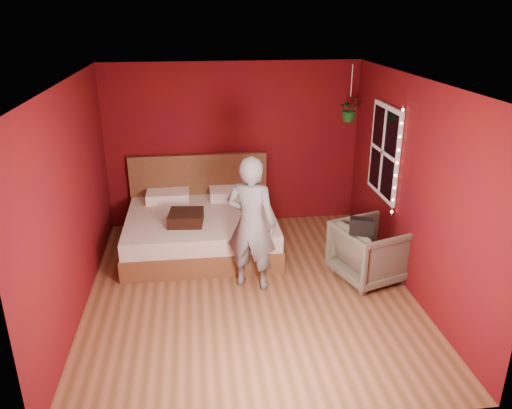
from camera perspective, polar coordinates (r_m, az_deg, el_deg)
name	(u,v)px	position (r m, az deg, el deg)	size (l,w,h in m)	color
floor	(250,290)	(6.41, -0.73, -9.78)	(4.50, 4.50, 0.00)	brown
room_walls	(249,163)	(5.72, -0.81, 4.73)	(4.04, 4.54, 2.62)	#610F0A
window	(384,152)	(7.09, 14.43, 5.86)	(0.05, 0.97, 1.27)	white
fairy_lights	(397,163)	(6.61, 15.83, 4.61)	(0.04, 0.04, 1.45)	silver
bed	(201,226)	(7.47, -6.29, -2.48)	(2.17, 1.84, 1.19)	brown
person	(251,224)	(6.13, -0.54, -2.22)	(0.63, 0.41, 1.73)	slate
armchair	(371,251)	(6.68, 12.96, -5.26)	(0.82, 0.85, 0.77)	#64624F
handbag	(362,226)	(6.17, 11.98, -2.46)	(0.28, 0.14, 0.20)	black
throw_pillow	(186,218)	(6.98, -8.00, -1.51)	(0.46, 0.46, 0.16)	black
hanging_plant	(350,109)	(7.46, 10.67, 10.68)	(0.38, 0.35, 0.81)	silver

